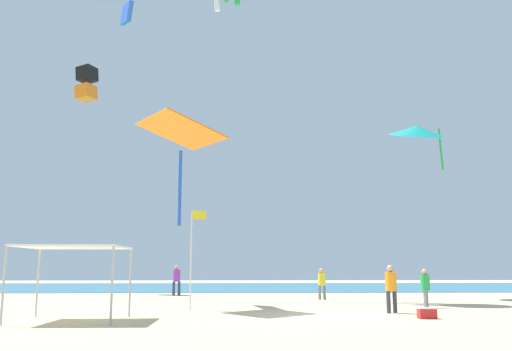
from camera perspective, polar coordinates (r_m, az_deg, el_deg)
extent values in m
cube|color=#D1BA8C|center=(19.69, 5.88, -14.43)|extent=(110.00, 110.00, 0.10)
cube|color=teal|center=(48.68, 1.12, -11.50)|extent=(110.00, 23.48, 0.03)
cylinder|color=#B2B2B7|center=(17.70, -24.80, -10.34)|extent=(0.07, 0.07, 2.25)
cylinder|color=#B2B2B7|center=(16.76, -14.75, -10.99)|extent=(0.07, 0.07, 2.25)
cylinder|color=#B2B2B7|center=(20.28, -21.76, -10.34)|extent=(0.07, 0.07, 2.25)
cylinder|color=#B2B2B7|center=(19.47, -12.95, -10.83)|extent=(0.07, 0.07, 2.25)
cube|color=white|center=(18.49, -18.40, -7.07)|extent=(3.18, 2.84, 0.06)
cylinder|color=slate|center=(29.31, 6.64, -12.00)|extent=(0.14, 0.14, 0.73)
cylinder|color=slate|center=(29.45, 7.14, -11.98)|extent=(0.14, 0.14, 0.73)
cylinder|color=yellow|center=(29.36, 6.86, -10.65)|extent=(0.38, 0.38, 0.64)
sphere|color=tan|center=(29.35, 6.84, -9.80)|extent=(0.24, 0.24, 0.24)
cylinder|color=slate|center=(24.09, 17.33, -12.18)|extent=(0.14, 0.14, 0.72)
cylinder|color=slate|center=(24.37, 17.21, -12.15)|extent=(0.14, 0.14, 0.72)
cylinder|color=green|center=(24.20, 17.19, -10.57)|extent=(0.38, 0.38, 0.63)
sphere|color=tan|center=(24.19, 17.14, -9.55)|extent=(0.24, 0.24, 0.24)
cylinder|color=#33384C|center=(33.66, -8.01, -11.58)|extent=(0.16, 0.16, 0.82)
cylinder|color=#33384C|center=(33.65, -8.56, -11.57)|extent=(0.16, 0.16, 0.82)
cylinder|color=purple|center=(33.63, -8.25, -10.28)|extent=(0.43, 0.43, 0.71)
sphere|color=tan|center=(33.63, -8.23, -9.44)|extent=(0.27, 0.27, 0.27)
cylinder|color=#33384C|center=(21.25, 14.25, -12.63)|extent=(0.15, 0.15, 0.79)
cylinder|color=#33384C|center=(21.04, 13.63, -12.69)|extent=(0.15, 0.15, 0.79)
cylinder|color=orange|center=(21.11, 13.86, -10.66)|extent=(0.41, 0.41, 0.69)
sphere|color=tan|center=(21.10, 13.81, -9.37)|extent=(0.26, 0.26, 0.26)
cylinder|color=silver|center=(22.22, -6.79, -8.69)|extent=(0.06, 0.06, 3.91)
cube|color=yellow|center=(22.29, -5.92, -4.12)|extent=(0.55, 0.02, 0.35)
cube|color=red|center=(19.15, 17.37, -13.56)|extent=(0.56, 0.36, 0.32)
cube|color=white|center=(19.14, 17.34, -13.04)|extent=(0.57, 0.37, 0.03)
cube|color=black|center=(42.35, -17.17, 10.02)|extent=(1.59, 1.55, 1.12)
cube|color=orange|center=(41.91, -17.27, 8.23)|extent=(1.59, 1.55, 1.12)
cube|color=blue|center=(31.32, -13.31, 16.07)|extent=(1.41, 3.42, 2.15)
cube|color=teal|center=(31.12, -13.35, 15.29)|extent=(0.95, 2.62, 1.19)
cube|color=orange|center=(23.39, -7.78, 4.64)|extent=(4.05, 4.07, 0.85)
cylinder|color=blue|center=(22.92, -7.92, -1.28)|extent=(0.19, 0.19, 3.14)
cone|color=teal|center=(33.40, 16.40, 4.49)|extent=(3.49, 3.52, 1.52)
cylinder|color=green|center=(33.73, 18.67, 2.65)|extent=(0.14, 0.38, 2.55)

